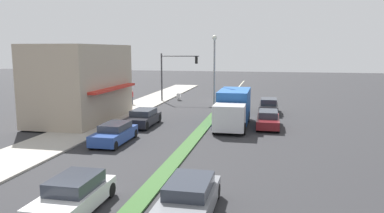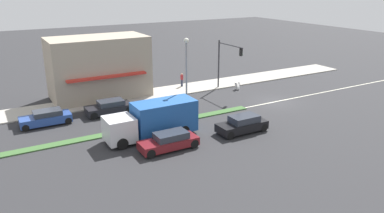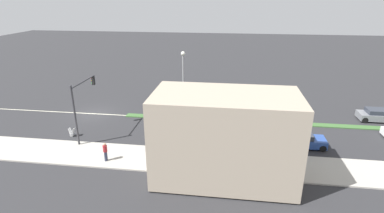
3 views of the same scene
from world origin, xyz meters
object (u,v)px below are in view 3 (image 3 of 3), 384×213
sedan_maroon (224,100)px  suv_black (170,97)px  delivery_truck (223,101)px  street_lamp (183,77)px  coupe_blue (300,140)px  pedestrian (105,151)px  sedan_dark (236,136)px  traffic_signal_main (81,100)px  suv_grey (380,115)px  warning_aframe_sign (72,132)px

sedan_maroon → suv_black: 6.86m
delivery_truck → street_lamp: bearing=-62.4°
sedan_maroon → coupe_blue: sedan_maroon is taller
street_lamp → sedan_maroon: (-5.00, 4.26, -4.13)m
street_lamp → delivery_truck: size_ratio=0.98×
pedestrian → sedan_dark: bearing=115.3°
street_lamp → traffic_signal_main: bearing=-54.1°
suv_grey → street_lamp: bearing=-84.1°
traffic_signal_main → coupe_blue: size_ratio=1.30×
coupe_blue → sedan_dark: bearing=-90.0°
suv_grey → sedan_maroon: 17.21m
street_lamp → suv_black: bearing=-152.5°
street_lamp → sedan_maroon: size_ratio=1.63×
pedestrian → sedan_dark: pedestrian is taller
sedan_dark → sedan_maroon: 10.10m
warning_aframe_sign → suv_grey: 32.28m
traffic_signal_main → suv_black: bearing=152.2°
street_lamp → pedestrian: size_ratio=4.56×
street_lamp → suv_black: street_lamp is taller
traffic_signal_main → coupe_blue: bearing=93.2°
sedan_dark → coupe_blue: 5.77m
delivery_truck → coupe_blue: (7.20, 7.26, -0.84)m
street_lamp → warning_aframe_sign: (5.85, -10.02, -4.35)m
pedestrian → sedan_dark: 11.66m
coupe_blue → warning_aframe_sign: bearing=-87.7°
delivery_truck → coupe_blue: 10.26m
warning_aframe_sign → coupe_blue: (-0.85, 21.49, 0.21)m
warning_aframe_sign → sedan_maroon: sedan_maroon is taller
suv_black → coupe_blue: size_ratio=1.01×
street_lamp → suv_black: 6.96m
street_lamp → suv_grey: (-2.20, 21.24, -4.13)m
warning_aframe_sign → sedan_dark: 15.74m
pedestrian → delivery_truck: 15.18m
sedan_dark → suv_grey: 17.13m
coupe_blue → suv_black: bearing=-125.4°
pedestrian → coupe_blue: size_ratio=0.37×
delivery_truck → sedan_dark: delivery_truck is taller
pedestrian → sedan_maroon: (-14.97, 9.11, -0.32)m
suv_grey → coupe_blue: bearing=-53.6°
delivery_truck → coupe_blue: bearing=45.2°
pedestrian → coupe_blue: bearing=107.0°
suv_grey → sedan_maroon: (-2.80, -16.98, 0.00)m
delivery_truck → suv_black: (-2.80, -6.80, -0.78)m
pedestrian → warning_aframe_sign: bearing=-128.6°
traffic_signal_main → delivery_truck: (-8.32, 12.67, -2.43)m
traffic_signal_main → delivery_truck: traffic_signal_main is taller
delivery_truck → coupe_blue: size_ratio=1.74×
street_lamp → coupe_blue: (5.00, 11.46, -4.14)m
pedestrian → street_lamp: bearing=154.1°
warning_aframe_sign → coupe_blue: 21.50m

